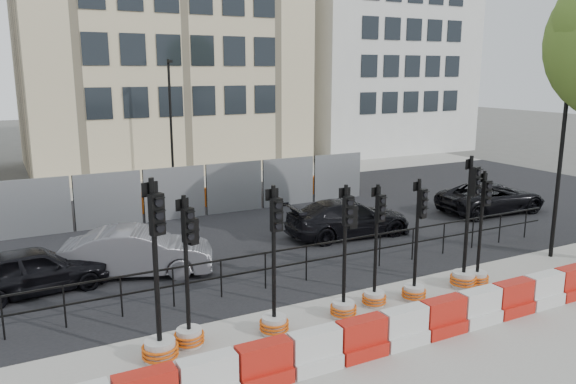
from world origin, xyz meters
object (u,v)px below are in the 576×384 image
traffic_signal_d (345,287)px  car_c (348,218)px  traffic_signal_h (478,262)px  car_a (34,270)px  lamp_post_near (562,151)px  traffic_signal_a (159,326)px

traffic_signal_d → car_c: bearing=58.2°
traffic_signal_h → car_c: (-0.49, 5.28, 0.00)m
traffic_signal_h → car_a: traffic_signal_h is taller
car_a → car_c: 9.76m
lamp_post_near → traffic_signal_h: size_ratio=1.98×
traffic_signal_a → car_c: (7.88, 5.30, -0.12)m
traffic_signal_d → car_a: bearing=144.4°
car_c → traffic_signal_a: bearing=129.0°
lamp_post_near → car_c: bearing=131.7°
traffic_signal_a → car_a: traffic_signal_a is taller
traffic_signal_d → car_c: size_ratio=0.69×
traffic_signal_d → car_c: traffic_signal_d is taller
traffic_signal_h → car_a: bearing=158.0°
lamp_post_near → car_c: (-4.18, 4.68, -2.59)m
traffic_signal_d → lamp_post_near: bearing=7.3°
traffic_signal_a → car_c: traffic_signal_a is taller
traffic_signal_a → traffic_signal_d: 4.22m
lamp_post_near → traffic_signal_d: (-7.84, -0.61, -2.49)m
lamp_post_near → traffic_signal_d: lamp_post_near is taller
traffic_signal_d → car_a: traffic_signal_d is taller
traffic_signal_d → car_a: 7.77m
lamp_post_near → traffic_signal_a: size_ratio=1.66×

